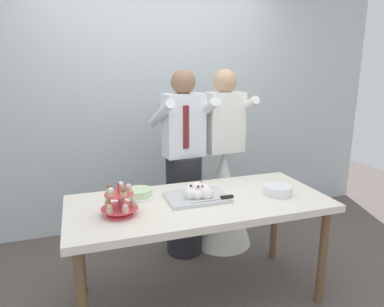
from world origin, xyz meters
The scene contains 9 objects.
ground_plane centered at (0.00, 0.00, 0.00)m, with size 8.00×8.00×0.00m, color #564C47.
rear_wall centered at (0.00, 1.43, 1.45)m, with size 5.20×0.10×2.90m, color silver.
dessert_table centered at (0.00, 0.00, 0.70)m, with size 1.80×0.80×0.78m.
cupcake_stand centered at (-0.56, -0.07, 0.86)m, with size 0.23×0.23×0.21m.
main_cake_tray centered at (-0.01, 0.03, 0.82)m, with size 0.44×0.31×0.12m.
plate_stack centered at (0.58, -0.07, 0.81)m, with size 0.20×0.20×0.07m.
round_cake centered at (-0.39, 0.20, 0.80)m, with size 0.24×0.24×0.06m.
person_groom centered at (0.10, 0.68, 0.75)m, with size 0.50×0.53×1.66m.
person_bride centered at (0.50, 0.73, 0.58)m, with size 0.56×0.56×1.66m.
Camera 1 is at (-0.77, -2.13, 1.67)m, focal length 32.45 mm.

